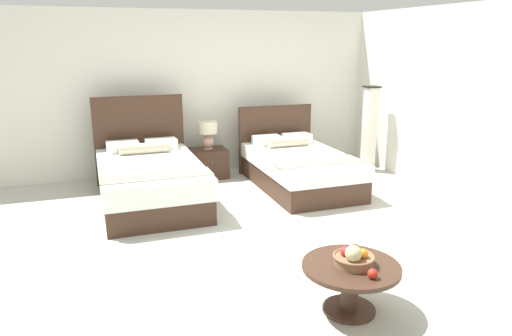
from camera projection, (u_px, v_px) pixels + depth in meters
name	position (u px, v px, depth m)	size (l,w,h in m)	color
ground_plane	(266.00, 236.00, 5.32)	(9.35, 9.56, 0.02)	#BABAAE
wall_back	(203.00, 92.00, 7.70)	(9.35, 0.12, 2.55)	white
wall_side_right	(462.00, 105.00, 6.25)	(0.12, 5.16, 2.55)	silver
bed_near_window	(150.00, 179.00, 6.33)	(1.32, 2.17, 1.31)	#3F291C
bed_near_corner	(298.00, 167.00, 7.01)	(1.24, 2.05, 1.08)	#3F291C
nightstand	(209.00, 163.00, 7.49)	(0.56, 0.47, 0.45)	#3F291C
table_lamp	(208.00, 132.00, 7.38)	(0.30, 0.30, 0.43)	tan
coffee_table	(351.00, 278.00, 3.77)	(0.78, 0.78, 0.40)	#3F291C
fruit_bowl	(354.00, 258.00, 3.71)	(0.33, 0.33, 0.19)	#866041
loose_apple	(373.00, 274.00, 3.52)	(0.08, 0.08, 0.08)	red
floor_lamp_corner	(369.00, 129.00, 7.76)	(0.22, 0.22, 1.39)	black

